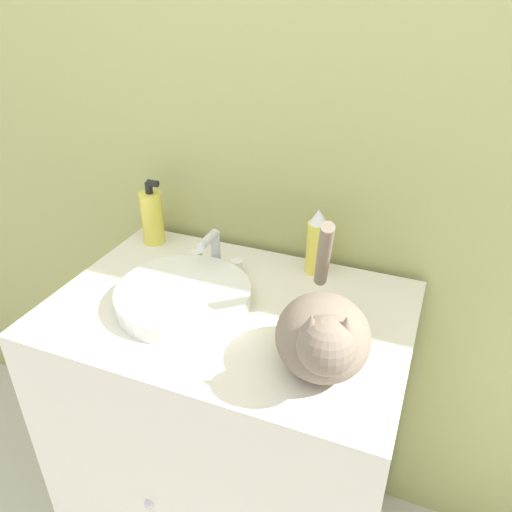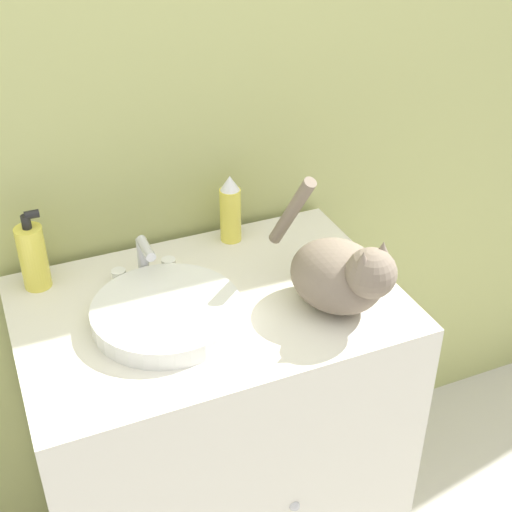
% 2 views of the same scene
% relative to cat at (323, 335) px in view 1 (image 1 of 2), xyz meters
% --- Properties ---
extents(wall_back, '(6.00, 0.05, 2.50)m').
position_rel_cat_xyz_m(wall_back, '(-0.25, 0.44, 0.32)').
color(wall_back, tan).
rests_on(wall_back, ground_plane).
extents(vanity_cabinet, '(0.81, 0.57, 0.85)m').
position_rel_cat_xyz_m(vanity_cabinet, '(-0.25, 0.12, -0.51)').
color(vanity_cabinet, silver).
rests_on(vanity_cabinet, ground_plane).
extents(sink_basin, '(0.31, 0.31, 0.04)m').
position_rel_cat_xyz_m(sink_basin, '(-0.35, 0.09, -0.06)').
color(sink_basin, white).
rests_on(sink_basin, vanity_cabinet).
extents(faucet, '(0.15, 0.10, 0.11)m').
position_rel_cat_xyz_m(faucet, '(-0.35, 0.26, -0.04)').
color(faucet, silver).
rests_on(faucet, vanity_cabinet).
extents(cat, '(0.23, 0.35, 0.26)m').
position_rel_cat_xyz_m(cat, '(0.00, 0.00, 0.00)').
color(cat, '#7A6B5B').
rests_on(cat, vanity_cabinet).
extents(soap_bottle, '(0.06, 0.06, 0.19)m').
position_rel_cat_xyz_m(soap_bottle, '(-0.57, 0.33, -0.01)').
color(soap_bottle, '#EADB4C').
rests_on(soap_bottle, vanity_cabinet).
extents(spray_bottle, '(0.05, 0.05, 0.17)m').
position_rel_cat_xyz_m(spray_bottle, '(-0.11, 0.34, -0.00)').
color(spray_bottle, '#EADB4C').
rests_on(spray_bottle, vanity_cabinet).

